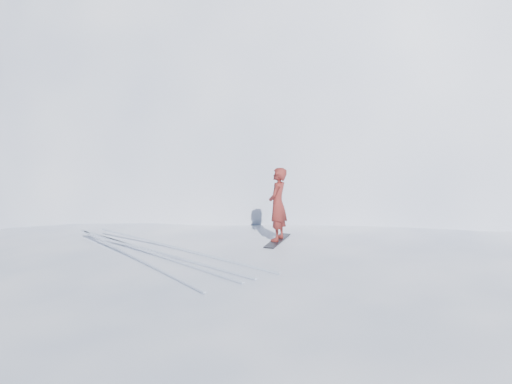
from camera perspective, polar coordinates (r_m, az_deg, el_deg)
near_ridge at (r=14.48m, az=3.80°, el=-15.01°), size 36.00×28.00×4.80m
summit_peak at (r=44.61m, az=7.90°, el=2.33°), size 60.00×56.00×56.00m
peak_shoulder at (r=32.81m, az=-1.24°, el=-0.48°), size 28.00×24.00×18.00m
wind_bumps at (r=13.04m, az=0.43°, el=-18.03°), size 16.00×14.40×1.00m
snowboard at (r=14.42m, az=2.16°, el=-4.86°), size 1.30×1.08×0.02m
snowboarder at (r=14.20m, az=2.19°, el=-1.24°), size 0.80×0.76×1.84m
board_tracks at (r=13.62m, az=-10.00°, el=-5.90°), size 2.48×5.98×0.04m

